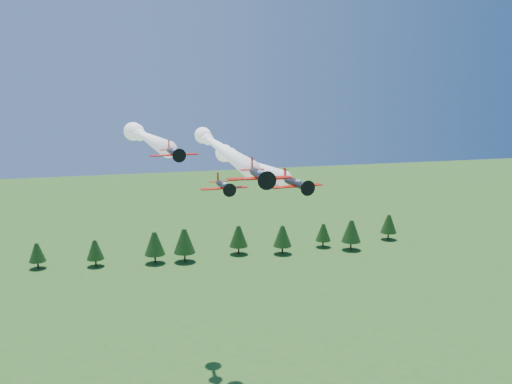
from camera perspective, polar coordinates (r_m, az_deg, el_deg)
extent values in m
cylinder|color=black|center=(73.75, 0.28, 1.73)|extent=(1.35, 6.17, 1.14)
cone|color=black|center=(70.32, 0.94, 1.26)|extent=(1.17, 1.06, 1.14)
cone|color=black|center=(69.67, 1.07, 1.17)|extent=(0.52, 0.53, 0.50)
cylinder|color=black|center=(69.48, 1.11, 1.14)|extent=(2.39, 0.13, 2.39)
cube|color=red|center=(73.37, 0.36, 1.40)|extent=(8.46, 1.83, 0.14)
cube|color=red|center=(77.62, -0.40, 2.25)|extent=(3.33, 1.08, 0.08)
cube|color=red|center=(77.60, -0.42, 2.93)|extent=(0.14, 1.08, 1.65)
ellipsoid|color=#88B0D3|center=(72.69, 0.46, 1.96)|extent=(0.87, 1.39, 0.71)
sphere|color=white|center=(117.74, -4.74, 5.26)|extent=(2.30, 2.30, 2.30)
sphere|color=white|center=(123.39, -5.13, 5.53)|extent=(3.00, 3.00, 3.00)
sphere|color=white|center=(129.05, -5.48, 5.77)|extent=(3.70, 3.70, 3.70)
cylinder|color=black|center=(81.36, -8.24, 3.94)|extent=(1.37, 5.01, 0.92)
cone|color=black|center=(78.56, -7.80, 3.69)|extent=(0.99, 0.91, 0.92)
cone|color=black|center=(78.02, -7.71, 3.64)|extent=(0.44, 0.45, 0.40)
cylinder|color=black|center=(77.87, -7.68, 3.63)|extent=(1.92, 0.21, 1.93)
cube|color=red|center=(81.04, -8.18, 3.70)|extent=(6.87, 1.86, 0.11)
cube|color=red|center=(84.52, -8.70, 4.23)|extent=(2.72, 1.02, 0.06)
cube|color=red|center=(84.52, -8.73, 4.73)|extent=(0.16, 0.87, 1.33)
ellipsoid|color=#88B0D3|center=(80.51, -8.12, 4.13)|extent=(0.76, 1.16, 0.57)
sphere|color=white|center=(110.13, -11.46, 5.72)|extent=(2.30, 2.30, 2.30)
sphere|color=white|center=(113.71, -11.74, 5.87)|extent=(3.00, 3.00, 3.00)
sphere|color=white|center=(117.30, -12.01, 6.02)|extent=(3.70, 3.70, 3.70)
cylinder|color=black|center=(86.81, 3.96, 0.88)|extent=(1.72, 6.06, 1.11)
cone|color=black|center=(83.71, 4.96, 0.48)|extent=(1.20, 1.11, 1.11)
cone|color=black|center=(83.13, 5.16, 0.40)|extent=(0.54, 0.55, 0.49)
cylinder|color=black|center=(82.96, 5.21, 0.38)|extent=(2.32, 0.29, 2.32)
cube|color=red|center=(86.48, 4.08, 0.60)|extent=(8.30, 2.34, 0.13)
cube|color=red|center=(90.32, 2.92, 1.34)|extent=(3.29, 1.27, 0.08)
cube|color=red|center=(90.28, 2.90, 1.90)|extent=(0.21, 1.06, 1.60)
ellipsoid|color=#88B0D3|center=(85.84, 4.24, 1.06)|extent=(0.93, 1.40, 0.69)
sphere|color=white|center=(113.61, -2.22, 3.36)|extent=(2.30, 2.30, 2.30)
sphere|color=white|center=(116.90, -2.77, 3.57)|extent=(3.00, 3.00, 3.00)
sphere|color=white|center=(120.21, -3.29, 3.78)|extent=(3.70, 3.70, 3.70)
cylinder|color=black|center=(89.82, -3.29, 0.64)|extent=(1.22, 5.46, 1.00)
cone|color=black|center=(86.80, -2.79, 0.27)|extent=(1.04, 0.94, 1.00)
cone|color=black|center=(86.23, -2.69, 0.20)|extent=(0.46, 0.47, 0.44)
cylinder|color=black|center=(86.07, -2.66, 0.18)|extent=(2.11, 0.13, 2.11)
cube|color=red|center=(89.50, -3.23, 0.39)|extent=(7.48, 1.65, 0.12)
cube|color=red|center=(93.22, -3.82, 1.05)|extent=(2.95, 0.97, 0.07)
cube|color=red|center=(93.18, -3.84, 1.55)|extent=(0.13, 0.96, 1.46)
ellipsoid|color=#88B0D3|center=(88.88, -3.15, 0.79)|extent=(0.77, 1.23, 0.63)
cylinder|color=#382314|center=(199.12, -15.73, -6.82)|extent=(0.60, 0.60, 2.53)
cone|color=black|center=(197.80, -15.79, -5.57)|extent=(5.79, 5.79, 6.51)
cylinder|color=#382314|center=(212.56, 9.46, -5.31)|extent=(0.60, 0.60, 3.10)
cone|color=black|center=(211.06, 9.51, -3.87)|extent=(7.09, 7.09, 7.98)
cylinder|color=#382314|center=(197.84, -7.13, -6.48)|extent=(0.60, 0.60, 3.23)
cone|color=black|center=(196.17, -7.18, -4.87)|extent=(7.39, 7.39, 8.31)
cylinder|color=#382314|center=(214.55, 6.71, -5.16)|extent=(0.60, 0.60, 2.48)
cone|color=black|center=(213.35, 6.74, -4.02)|extent=(5.67, 5.67, 6.38)
cylinder|color=#382314|center=(228.77, 13.08, -4.31)|extent=(0.60, 0.60, 2.76)
cone|color=black|center=(227.52, 13.13, -3.11)|extent=(6.30, 6.30, 7.09)
cylinder|color=#382314|center=(204.77, -1.75, -5.83)|extent=(0.60, 0.60, 2.90)
cone|color=black|center=(203.31, -1.76, -4.43)|extent=(6.64, 6.64, 7.47)
cylinder|color=#382314|center=(205.16, 2.65, -5.80)|extent=(0.60, 0.60, 2.90)
cone|color=black|center=(203.71, 2.66, -4.41)|extent=(6.62, 6.62, 7.45)
cylinder|color=#382314|center=(197.87, -10.05, -6.59)|extent=(0.60, 0.60, 3.05)
cone|color=black|center=(196.29, -10.11, -5.08)|extent=(6.98, 6.98, 7.86)
cylinder|color=#382314|center=(203.01, -20.97, -6.82)|extent=(0.60, 0.60, 2.42)
cone|color=black|center=(201.77, -21.05, -5.65)|extent=(5.52, 5.52, 6.21)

